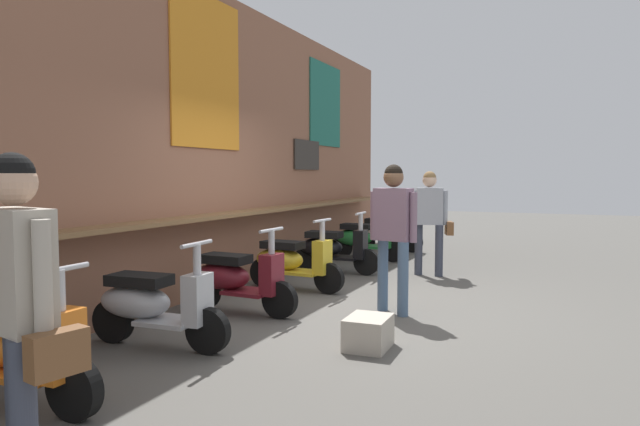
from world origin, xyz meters
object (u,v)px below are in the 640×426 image
object	(u,v)px
scooter_black	(331,248)
scooter_green	(363,238)
shopper_browsing	(393,222)
scooter_cream	(385,232)
shopper_passing	(18,291)
shopper_with_handbag	(430,213)
scooter_maroon	(234,278)
scooter_orange	(8,348)
merchandise_crate	(368,333)
scooter_silver	(151,304)
scooter_yellow	(290,261)

from	to	relation	value
scooter_black	scooter_green	bearing A→B (deg)	87.70
shopper_browsing	scooter_cream	bearing A→B (deg)	-151.12
shopper_passing	scooter_black	bearing A→B (deg)	22.00
scooter_cream	shopper_with_handbag	world-z (taller)	shopper_with_handbag
scooter_black	scooter_maroon	bearing A→B (deg)	-92.30
scooter_orange	shopper_passing	distance (m)	1.41
shopper_passing	shopper_with_handbag	bearing A→B (deg)	8.99
scooter_black	shopper_with_handbag	world-z (taller)	shopper_with_handbag
merchandise_crate	shopper_passing	bearing A→B (deg)	165.48
scooter_silver	scooter_black	world-z (taller)	same
shopper_with_handbag	shopper_passing	world-z (taller)	shopper_passing
scooter_maroon	shopper_passing	distance (m)	3.72
scooter_orange	scooter_silver	size ratio (longest dim) A/B	1.00
scooter_yellow	shopper_with_handbag	size ratio (longest dim) A/B	0.88
scooter_maroon	shopper_passing	world-z (taller)	shopper_passing
scooter_orange	scooter_silver	xyz separation A→B (m)	(1.41, -0.00, 0.00)
scooter_silver	shopper_with_handbag	xyz separation A→B (m)	(4.58, -1.47, 0.57)
scooter_maroon	scooter_yellow	bearing A→B (deg)	92.19
scooter_silver	scooter_cream	size ratio (longest dim) A/B	1.00
shopper_passing	scooter_silver	bearing A→B (deg)	38.72
scooter_maroon	scooter_orange	bearing A→B (deg)	-87.81
scooter_green	shopper_browsing	size ratio (longest dim) A/B	0.85
scooter_green	shopper_passing	xyz separation A→B (m)	(-7.82, -1.05, 0.61)
scooter_silver	scooter_yellow	size ratio (longest dim) A/B	1.00
scooter_maroon	scooter_black	distance (m)	2.81
scooter_silver	merchandise_crate	world-z (taller)	scooter_silver
shopper_with_handbag	merchandise_crate	xyz separation A→B (m)	(-3.84, -0.32, -0.82)
shopper_browsing	shopper_passing	size ratio (longest dim) A/B	1.00
shopper_browsing	shopper_passing	bearing A→B (deg)	2.96
scooter_silver	scooter_black	xyz separation A→B (m)	(4.20, 0.00, 0.00)
scooter_black	scooter_orange	bearing A→B (deg)	-92.30
shopper_with_handbag	merchandise_crate	world-z (taller)	shopper_with_handbag
scooter_maroon	scooter_green	xyz separation A→B (m)	(4.30, 0.00, 0.00)
scooter_yellow	shopper_with_handbag	bearing A→B (deg)	54.43
scooter_cream	merchandise_crate	bearing A→B (deg)	-72.61
shopper_passing	scooter_orange	bearing A→B (deg)	67.83
scooter_cream	shopper_browsing	size ratio (longest dim) A/B	0.85
scooter_maroon	merchandise_crate	xyz separation A→B (m)	(-0.64, -1.79, -0.25)
scooter_orange	scooter_green	xyz separation A→B (m)	(7.10, -0.00, 0.00)
scooter_yellow	scooter_black	size ratio (longest dim) A/B	1.00
shopper_browsing	merchandise_crate	bearing A→B (deg)	18.01
scooter_cream	shopper_browsing	distance (m)	5.26
scooter_cream	shopper_passing	distance (m)	9.25
scooter_black	shopper_passing	size ratio (longest dim) A/B	0.85
scooter_silver	scooter_yellow	bearing A→B (deg)	86.20
scooter_orange	scooter_maroon	distance (m)	2.79
scooter_orange	merchandise_crate	size ratio (longest dim) A/B	3.09
scooter_silver	scooter_yellow	xyz separation A→B (m)	(2.77, 0.00, 0.00)
scooter_yellow	scooter_silver	bearing A→B (deg)	-86.44
scooter_black	scooter_cream	bearing A→B (deg)	87.70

